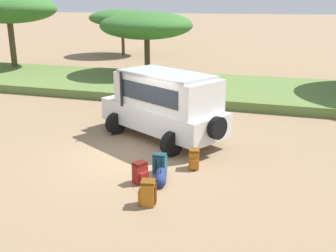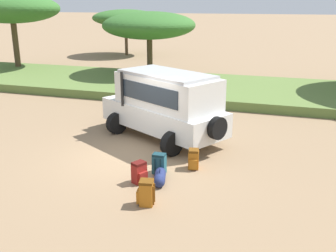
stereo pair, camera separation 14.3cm
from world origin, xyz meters
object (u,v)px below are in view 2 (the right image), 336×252
(backpack_near_rear_wheel, at_px, (146,193))
(acacia_tree_far_left, at_px, (12,9))
(safari_vehicle, at_px, (165,104))
(duffel_bag_low_black_case, at_px, (160,177))
(backpack_beside_front_wheel, at_px, (194,159))
(acacia_tree_left_mid, at_px, (126,18))
(backpack_cluster_center, at_px, (139,173))
(acacia_tree_centre_back, at_px, (149,25))
(backpack_outermost, at_px, (159,164))

(backpack_near_rear_wheel, height_order, acacia_tree_far_left, acacia_tree_far_left)
(safari_vehicle, distance_m, duffel_bag_low_black_case, 3.90)
(backpack_beside_front_wheel, height_order, acacia_tree_left_mid, acacia_tree_left_mid)
(safari_vehicle, relative_size, backpack_beside_front_wheel, 8.81)
(backpack_cluster_center, distance_m, acacia_tree_centre_back, 15.64)
(backpack_beside_front_wheel, relative_size, duffel_bag_low_black_case, 0.68)
(backpack_beside_front_wheel, distance_m, backpack_outermost, 1.07)
(backpack_near_rear_wheel, xyz_separation_m, acacia_tree_left_mid, (-12.00, 26.05, 3.06))
(backpack_cluster_center, height_order, acacia_tree_far_left, acacia_tree_far_left)
(backpack_cluster_center, bearing_deg, acacia_tree_centre_back, 109.45)
(backpack_cluster_center, bearing_deg, backpack_beside_front_wheel, 49.69)
(backpack_cluster_center, bearing_deg, acacia_tree_far_left, 136.90)
(acacia_tree_far_left, distance_m, acacia_tree_left_mid, 11.67)
(acacia_tree_centre_back, bearing_deg, backpack_cluster_center, -70.55)
(backpack_near_rear_wheel, relative_size, acacia_tree_left_mid, 0.11)
(backpack_near_rear_wheel, bearing_deg, backpack_outermost, 99.40)
(duffel_bag_low_black_case, relative_size, acacia_tree_left_mid, 0.15)
(backpack_near_rear_wheel, bearing_deg, acacia_tree_far_left, 135.88)
(backpack_cluster_center, bearing_deg, acacia_tree_left_mid, 114.50)
(backpack_near_rear_wheel, distance_m, backpack_outermost, 1.89)
(backpack_beside_front_wheel, height_order, duffel_bag_low_black_case, backpack_beside_front_wheel)
(duffel_bag_low_black_case, distance_m, acacia_tree_left_mid, 27.69)
(backpack_beside_front_wheel, xyz_separation_m, acacia_tree_centre_back, (-6.28, 13.07, 3.08))
(acacia_tree_far_left, bearing_deg, safari_vehicle, -35.28)
(backpack_beside_front_wheel, xyz_separation_m, acacia_tree_far_left, (-15.95, 12.43, 4.03))
(acacia_tree_centre_back, bearing_deg, backpack_outermost, -68.41)
(backpack_beside_front_wheel, relative_size, backpack_outermost, 0.99)
(backpack_outermost, relative_size, acacia_tree_far_left, 0.09)
(backpack_cluster_center, height_order, backpack_outermost, backpack_outermost)
(safari_vehicle, height_order, acacia_tree_left_mid, acacia_tree_left_mid)
(backpack_outermost, bearing_deg, backpack_beside_front_wheel, 36.09)
(acacia_tree_left_mid, bearing_deg, backpack_cluster_center, -65.50)
(backpack_cluster_center, bearing_deg, backpack_outermost, 67.46)
(backpack_near_rear_wheel, bearing_deg, acacia_tree_centre_back, 110.21)
(backpack_cluster_center, xyz_separation_m, backpack_outermost, (0.32, 0.76, 0.00))
(backpack_beside_front_wheel, bearing_deg, acacia_tree_far_left, 142.06)
(safari_vehicle, relative_size, acacia_tree_left_mid, 0.88)
(backpack_outermost, xyz_separation_m, acacia_tree_centre_back, (-5.42, 13.70, 3.08))
(safari_vehicle, height_order, backpack_beside_front_wheel, safari_vehicle)
(acacia_tree_far_left, bearing_deg, backpack_beside_front_wheel, -37.94)
(acacia_tree_left_mid, height_order, acacia_tree_centre_back, acacia_tree_centre_back)
(safari_vehicle, xyz_separation_m, acacia_tree_centre_back, (-4.59, 10.72, 2.08))
(safari_vehicle, distance_m, backpack_near_rear_wheel, 5.07)
(acacia_tree_far_left, bearing_deg, acacia_tree_centre_back, 3.80)
(backpack_cluster_center, bearing_deg, backpack_near_rear_wheel, -60.57)
(backpack_cluster_center, distance_m, backpack_near_rear_wheel, 1.27)
(safari_vehicle, bearing_deg, backpack_cluster_center, -82.13)
(acacia_tree_far_left, height_order, acacia_tree_centre_back, acacia_tree_far_left)
(duffel_bag_low_black_case, distance_m, acacia_tree_centre_back, 15.71)
(acacia_tree_far_left, distance_m, acacia_tree_centre_back, 9.73)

